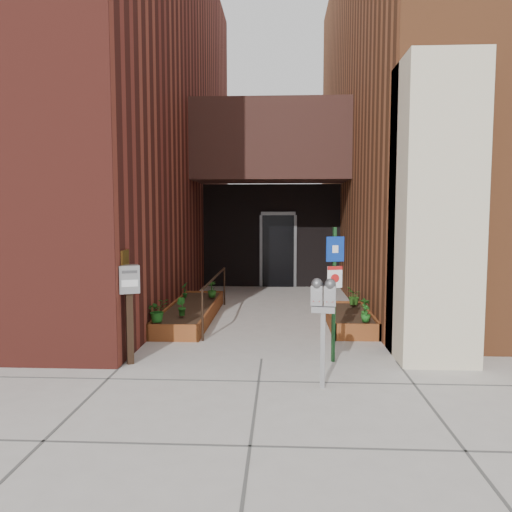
# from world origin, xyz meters

# --- Properties ---
(ground) EXTENTS (80.00, 80.00, 0.00)m
(ground) POSITION_xyz_m (0.00, 0.00, 0.00)
(ground) COLOR #9E9991
(ground) RESTS_ON ground
(architecture) EXTENTS (20.00, 14.60, 10.00)m
(architecture) POSITION_xyz_m (-0.18, 6.89, 4.98)
(architecture) COLOR maroon
(architecture) RESTS_ON ground
(planter_left) EXTENTS (0.90, 3.60, 0.30)m
(planter_left) POSITION_xyz_m (-1.55, 2.70, 0.13)
(planter_left) COLOR brown
(planter_left) RESTS_ON ground
(planter_right) EXTENTS (0.80, 2.20, 0.30)m
(planter_right) POSITION_xyz_m (1.60, 2.20, 0.13)
(planter_right) COLOR brown
(planter_right) RESTS_ON ground
(handrail) EXTENTS (0.04, 3.34, 0.90)m
(handrail) POSITION_xyz_m (-1.05, 2.65, 0.75)
(handrail) COLOR black
(handrail) RESTS_ON ground
(parking_meter) EXTENTS (0.32, 0.17, 1.39)m
(parking_meter) POSITION_xyz_m (0.81, -1.18, 1.07)
(parking_meter) COLOR #98979A
(parking_meter) RESTS_ON ground
(sign_post) EXTENTS (0.27, 0.10, 1.98)m
(sign_post) POSITION_xyz_m (1.06, -0.08, 1.22)
(sign_post) COLOR #143819
(sign_post) RESTS_ON ground
(payment_dropbox) EXTENTS (0.35, 0.31, 1.44)m
(payment_dropbox) POSITION_xyz_m (-1.90, -0.32, 1.04)
(payment_dropbox) COLOR black
(payment_dropbox) RESTS_ON ground
(shrub_left_a) EXTENTS (0.52, 0.52, 0.41)m
(shrub_left_a) POSITION_xyz_m (-1.85, 1.10, 0.50)
(shrub_left_a) COLOR #1D601B
(shrub_left_a) RESTS_ON planter_left
(shrub_left_b) EXTENTS (0.26, 0.26, 0.33)m
(shrub_left_b) POSITION_xyz_m (-1.55, 1.64, 0.47)
(shrub_left_b) COLOR #1B5618
(shrub_left_b) RESTS_ON planter_left
(shrub_left_c) EXTENTS (0.29, 0.29, 0.36)m
(shrub_left_c) POSITION_xyz_m (-1.25, 3.61, 0.48)
(shrub_left_c) COLOR #1F5719
(shrub_left_c) RESTS_ON planter_left
(shrub_left_d) EXTENTS (0.23, 0.23, 0.34)m
(shrub_left_d) POSITION_xyz_m (-1.85, 3.54, 0.47)
(shrub_left_d) COLOR #1A5B1D
(shrub_left_d) RESTS_ON planter_left
(shrub_right_a) EXTENTS (0.24, 0.24, 0.30)m
(shrub_right_a) POSITION_xyz_m (1.76, 1.30, 0.45)
(shrub_right_a) COLOR #1D631C
(shrub_right_a) RESTS_ON planter_right
(shrub_right_b) EXTENTS (0.26, 0.26, 0.36)m
(shrub_right_b) POSITION_xyz_m (1.81, 1.67, 0.48)
(shrub_right_b) COLOR #1F5518
(shrub_right_b) RESTS_ON planter_right
(shrub_right_c) EXTENTS (0.34, 0.34, 0.37)m
(shrub_right_c) POSITION_xyz_m (1.79, 2.85, 0.48)
(shrub_right_c) COLOR #2A5E1A
(shrub_right_c) RESTS_ON planter_right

